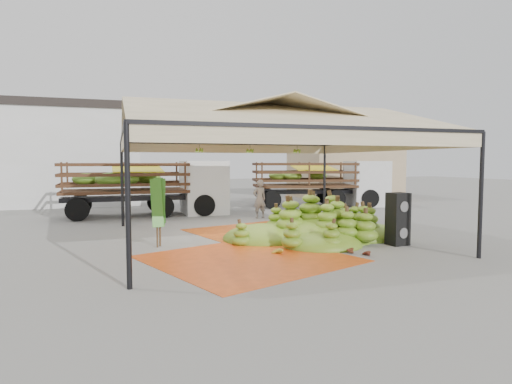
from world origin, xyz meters
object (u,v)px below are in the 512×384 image
object	(u,v)px
banana_heap	(319,218)
truck_right	(325,178)
speaker_stack	(398,219)
truck_left	(153,182)
vendor	(260,199)

from	to	relation	value
banana_heap	truck_right	distance (m)	9.72
banana_heap	speaker_stack	size ratio (longest dim) A/B	3.96
speaker_stack	truck_right	xyz separation A→B (m)	(3.00, 10.12, 0.72)
truck_right	truck_left	bearing A→B (deg)	-160.87
vendor	truck_left	xyz separation A→B (m)	(-4.04, 2.41, 0.66)
speaker_stack	truck_left	bearing A→B (deg)	117.26
speaker_stack	truck_right	bearing A→B (deg)	67.52
truck_left	truck_right	size ratio (longest dim) A/B	0.96
speaker_stack	vendor	xyz separation A→B (m)	(-1.83, 6.54, 0.06)
truck_left	truck_right	xyz separation A→B (m)	(8.87, 1.17, 0.00)
speaker_stack	truck_right	size ratio (longest dim) A/B	0.20
banana_heap	vendor	size ratio (longest dim) A/B	3.65
banana_heap	truck_left	size ratio (longest dim) A/B	0.84
banana_heap	truck_left	world-z (taller)	truck_left
truck_right	vendor	bearing A→B (deg)	-131.82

